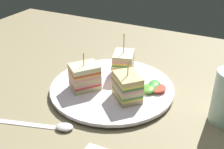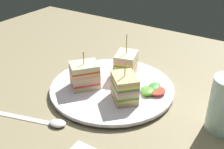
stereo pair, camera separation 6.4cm
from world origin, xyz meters
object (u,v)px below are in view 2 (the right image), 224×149
(sandwich_wedge_0, at_px, (124,88))
(sandwich_wedge_1, at_px, (125,64))
(sandwich_wedge_2, at_px, (85,75))
(plate, at_px, (112,88))
(spoon, at_px, (47,122))

(sandwich_wedge_0, relative_size, sandwich_wedge_1, 0.84)
(sandwich_wedge_0, relative_size, sandwich_wedge_2, 1.03)
(plate, bearing_deg, spoon, 76.42)
(sandwich_wedge_0, xyz_separation_m, spoon, (0.09, 0.14, -0.04))
(sandwich_wedge_1, bearing_deg, sandwich_wedge_2, -43.10)
(plate, height_order, sandwich_wedge_1, sandwich_wedge_1)
(sandwich_wedge_0, bearing_deg, sandwich_wedge_2, 45.40)
(plate, relative_size, spoon, 1.84)
(sandwich_wedge_1, height_order, spoon, sandwich_wedge_1)
(plate, height_order, sandwich_wedge_2, sandwich_wedge_2)
(plate, xyz_separation_m, sandwich_wedge_1, (0.00, -0.06, 0.03))
(sandwich_wedge_2, bearing_deg, spoon, -137.28)
(sandwich_wedge_1, distance_m, spoon, 0.24)
(sandwich_wedge_0, distance_m, sandwich_wedge_1, 0.11)
(sandwich_wedge_0, bearing_deg, spoon, 99.42)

